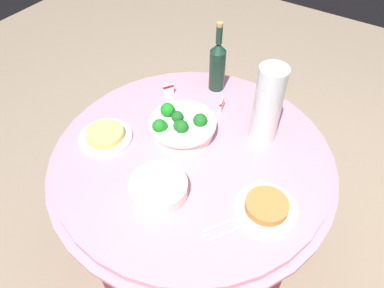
{
  "coord_description": "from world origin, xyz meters",
  "views": [
    {
      "loc": [
        0.81,
        0.53,
        1.82
      ],
      "look_at": [
        0.0,
        0.0,
        0.79
      ],
      "focal_mm": 33.79,
      "sensor_mm": 36.0,
      "label": 1
    }
  ],
  "objects_px": {
    "plate_stack": "(159,188)",
    "label_placard_mid": "(168,89)",
    "food_plate_noodles": "(105,135)",
    "decorative_fruit_vase": "(267,107)",
    "wine_bottle": "(217,65)",
    "food_plate_peanuts": "(266,207)",
    "serving_tongs": "(225,228)",
    "broccoli_bowl": "(181,126)",
    "label_placard_front": "(222,104)"
  },
  "relations": [
    {
      "from": "food_plate_noodles",
      "to": "broccoli_bowl",
      "type": "bearing_deg",
      "value": 129.06
    },
    {
      "from": "label_placard_mid",
      "to": "wine_bottle",
      "type": "bearing_deg",
      "value": 136.16
    },
    {
      "from": "plate_stack",
      "to": "decorative_fruit_vase",
      "type": "distance_m",
      "value": 0.52
    },
    {
      "from": "plate_stack",
      "to": "label_placard_mid",
      "type": "distance_m",
      "value": 0.57
    },
    {
      "from": "food_plate_noodles",
      "to": "label_placard_mid",
      "type": "distance_m",
      "value": 0.38
    },
    {
      "from": "decorative_fruit_vase",
      "to": "label_placard_mid",
      "type": "relative_size",
      "value": 6.18
    },
    {
      "from": "broccoli_bowl",
      "to": "label_placard_mid",
      "type": "bearing_deg",
      "value": -133.05
    },
    {
      "from": "plate_stack",
      "to": "food_plate_peanuts",
      "type": "xyz_separation_m",
      "value": [
        -0.15,
        0.36,
        -0.01
      ]
    },
    {
      "from": "wine_bottle",
      "to": "food_plate_peanuts",
      "type": "height_order",
      "value": "wine_bottle"
    },
    {
      "from": "label_placard_front",
      "to": "broccoli_bowl",
      "type": "bearing_deg",
      "value": -16.8
    },
    {
      "from": "food_plate_noodles",
      "to": "decorative_fruit_vase",
      "type": "bearing_deg",
      "value": 124.46
    },
    {
      "from": "wine_bottle",
      "to": "label_placard_mid",
      "type": "distance_m",
      "value": 0.25
    },
    {
      "from": "wine_bottle",
      "to": "decorative_fruit_vase",
      "type": "distance_m",
      "value": 0.37
    },
    {
      "from": "plate_stack",
      "to": "label_placard_mid",
      "type": "relative_size",
      "value": 3.82
    },
    {
      "from": "food_plate_peanuts",
      "to": "decorative_fruit_vase",
      "type": "bearing_deg",
      "value": -151.9
    },
    {
      "from": "decorative_fruit_vase",
      "to": "label_placard_front",
      "type": "xyz_separation_m",
      "value": [
        -0.05,
        -0.23,
        -0.13
      ]
    },
    {
      "from": "wine_bottle",
      "to": "food_plate_noodles",
      "type": "bearing_deg",
      "value": -20.93
    },
    {
      "from": "plate_stack",
      "to": "decorative_fruit_vase",
      "type": "relative_size",
      "value": 0.62
    },
    {
      "from": "serving_tongs",
      "to": "food_plate_noodles",
      "type": "relative_size",
      "value": 0.72
    },
    {
      "from": "plate_stack",
      "to": "label_placard_mid",
      "type": "bearing_deg",
      "value": -147.66
    },
    {
      "from": "wine_bottle",
      "to": "decorative_fruit_vase",
      "type": "height_order",
      "value": "decorative_fruit_vase"
    },
    {
      "from": "wine_bottle",
      "to": "food_plate_peanuts",
      "type": "xyz_separation_m",
      "value": [
        0.5,
        0.5,
        -0.11
      ]
    },
    {
      "from": "broccoli_bowl",
      "to": "label_placard_front",
      "type": "height_order",
      "value": "broccoli_bowl"
    },
    {
      "from": "broccoli_bowl",
      "to": "plate_stack",
      "type": "height_order",
      "value": "broccoli_bowl"
    },
    {
      "from": "label_placard_mid",
      "to": "label_placard_front",
      "type": "bearing_deg",
      "value": 98.98
    },
    {
      "from": "serving_tongs",
      "to": "label_placard_mid",
      "type": "xyz_separation_m",
      "value": [
        -0.48,
        -0.58,
        0.03
      ]
    },
    {
      "from": "food_plate_noodles",
      "to": "label_placard_mid",
      "type": "bearing_deg",
      "value": 172.7
    },
    {
      "from": "decorative_fruit_vase",
      "to": "label_placard_front",
      "type": "relative_size",
      "value": 6.18
    },
    {
      "from": "decorative_fruit_vase",
      "to": "label_placard_front",
      "type": "distance_m",
      "value": 0.27
    },
    {
      "from": "broccoli_bowl",
      "to": "label_placard_mid",
      "type": "xyz_separation_m",
      "value": [
        -0.18,
        -0.19,
        -0.01
      ]
    },
    {
      "from": "broccoli_bowl",
      "to": "wine_bottle",
      "type": "distance_m",
      "value": 0.36
    },
    {
      "from": "decorative_fruit_vase",
      "to": "food_plate_noodles",
      "type": "xyz_separation_m",
      "value": [
        0.37,
        -0.54,
        -0.14
      ]
    },
    {
      "from": "serving_tongs",
      "to": "label_placard_mid",
      "type": "bearing_deg",
      "value": -129.6
    },
    {
      "from": "wine_bottle",
      "to": "decorative_fruit_vase",
      "type": "xyz_separation_m",
      "value": [
        0.18,
        0.33,
        0.03
      ]
    },
    {
      "from": "wine_bottle",
      "to": "serving_tongs",
      "type": "xyz_separation_m",
      "value": [
        0.64,
        0.42,
        -0.12
      ]
    },
    {
      "from": "food_plate_peanuts",
      "to": "food_plate_noodles",
      "type": "xyz_separation_m",
      "value": [
        0.05,
        -0.71,
        -0.0
      ]
    },
    {
      "from": "plate_stack",
      "to": "wine_bottle",
      "type": "bearing_deg",
      "value": -167.47
    },
    {
      "from": "broccoli_bowl",
      "to": "plate_stack",
      "type": "distance_m",
      "value": 0.32
    },
    {
      "from": "food_plate_peanuts",
      "to": "label_placard_mid",
      "type": "xyz_separation_m",
      "value": [
        -0.33,
        -0.66,
        0.01
      ]
    },
    {
      "from": "serving_tongs",
      "to": "food_plate_noodles",
      "type": "xyz_separation_m",
      "value": [
        -0.1,
        -0.63,
        0.01
      ]
    },
    {
      "from": "plate_stack",
      "to": "label_placard_front",
      "type": "distance_m",
      "value": 0.52
    },
    {
      "from": "broccoli_bowl",
      "to": "serving_tongs",
      "type": "distance_m",
      "value": 0.48
    },
    {
      "from": "food_plate_peanuts",
      "to": "wine_bottle",
      "type": "bearing_deg",
      "value": -135.1
    },
    {
      "from": "label_placard_front",
      "to": "plate_stack",
      "type": "bearing_deg",
      "value": 4.63
    },
    {
      "from": "label_placard_front",
      "to": "label_placard_mid",
      "type": "distance_m",
      "value": 0.27
    },
    {
      "from": "broccoli_bowl",
      "to": "food_plate_peanuts",
      "type": "xyz_separation_m",
      "value": [
        0.15,
        0.46,
        -0.02
      ]
    },
    {
      "from": "plate_stack",
      "to": "food_plate_noodles",
      "type": "bearing_deg",
      "value": -106.03
    },
    {
      "from": "wine_bottle",
      "to": "food_plate_peanuts",
      "type": "relative_size",
      "value": 1.53
    },
    {
      "from": "food_plate_peanuts",
      "to": "label_placard_front",
      "type": "xyz_separation_m",
      "value": [
        -0.38,
        -0.4,
        0.01
      ]
    },
    {
      "from": "wine_bottle",
      "to": "label_placard_mid",
      "type": "height_order",
      "value": "wine_bottle"
    }
  ]
}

